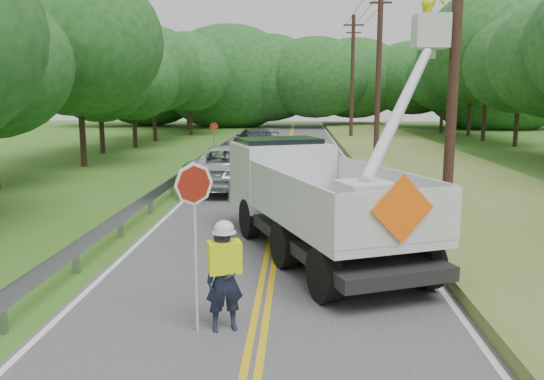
{
  "coord_description": "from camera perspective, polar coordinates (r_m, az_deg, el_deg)",
  "views": [
    {
      "loc": [
        0.62,
        -7.12,
        3.81
      ],
      "look_at": [
        0.0,
        6.0,
        1.5
      ],
      "focal_mm": 36.43,
      "sensor_mm": 36.0,
      "label": 1
    }
  ],
  "objects": [
    {
      "name": "stop_sign_permanent",
      "position": [
        30.47,
        -6.0,
        5.51
      ],
      "size": [
        0.46,
        0.19,
        2.25
      ],
      "color": "gray",
      "rests_on": "ground"
    },
    {
      "name": "flagger",
      "position": [
        8.93,
        -5.01,
        -8.4
      ],
      "size": [
        1.06,
        0.61,
        2.75
      ],
      "color": "#191E33",
      "rests_on": "road"
    },
    {
      "name": "suv_darkgrey",
      "position": [
        35.33,
        -1.74,
        5.13
      ],
      "size": [
        3.53,
        5.92,
        1.61
      ],
      "primitive_type": "imported",
      "rotation": [
        0.0,
        0.0,
        3.39
      ],
      "color": "#36383E",
      "rests_on": "road"
    },
    {
      "name": "utility_poles",
      "position": [
        24.57,
        13.32,
        13.12
      ],
      "size": [
        1.6,
        43.3,
        10.0
      ],
      "color": "black",
      "rests_on": "ground"
    },
    {
      "name": "treeline_left",
      "position": [
        36.56,
        -15.46,
        12.43
      ],
      "size": [
        9.64,
        54.39,
        10.28
      ],
      "color": "#332319",
      "rests_on": "ground"
    },
    {
      "name": "ground",
      "position": [
        8.1,
        -2.11,
        -18.1
      ],
      "size": [
        140.0,
        140.0,
        0.0
      ],
      "primitive_type": "plane",
      "color": "#395F1A",
      "rests_on": "ground"
    },
    {
      "name": "tall_grass_verge",
      "position": [
        22.39,
        19.49,
        -0.01
      ],
      "size": [
        7.0,
        96.0,
        0.3
      ],
      "primitive_type": "cube",
      "color": "#506D30",
      "rests_on": "ground"
    },
    {
      "name": "bucket_truck",
      "position": [
        13.97,
        4.27,
        0.94
      ],
      "size": [
        6.09,
        7.8,
        7.14
      ],
      "color": "black",
      "rests_on": "road"
    },
    {
      "name": "guardrail",
      "position": [
        22.74,
        -9.1,
        1.62
      ],
      "size": [
        0.18,
        48.0,
        0.77
      ],
      "color": "gray",
      "rests_on": "ground"
    },
    {
      "name": "suv_silver",
      "position": [
        22.36,
        -4.28,
        2.45
      ],
      "size": [
        3.15,
        6.39,
        1.75
      ],
      "primitive_type": "imported",
      "rotation": [
        0.0,
        0.0,
        3.1
      ],
      "color": "silver",
      "rests_on": "road"
    },
    {
      "name": "treeline_horizon",
      "position": [
        63.21,
        3.26,
        11.5
      ],
      "size": [
        57.17,
        15.72,
        12.63
      ],
      "color": "#174519",
      "rests_on": "ground"
    },
    {
      "name": "road",
      "position": [
        21.47,
        1.01,
        -0.22
      ],
      "size": [
        7.2,
        96.0,
        0.03
      ],
      "color": "#474749",
      "rests_on": "ground"
    }
  ]
}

